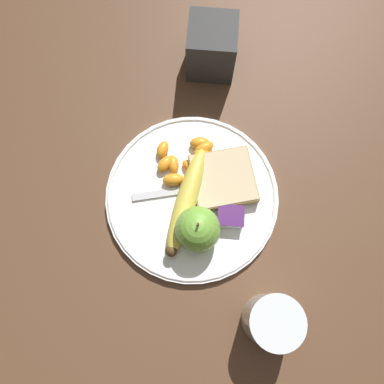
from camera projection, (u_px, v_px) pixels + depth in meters
name	position (u px, v px, depth m)	size (l,w,h in m)	color
ground_plane	(192.00, 197.00, 0.63)	(3.00, 3.00, 0.00)	brown
plate	(192.00, 196.00, 0.62)	(0.29, 0.29, 0.01)	white
juice_glass	(271.00, 321.00, 0.54)	(0.08, 0.08, 0.09)	silver
apple	(198.00, 229.00, 0.57)	(0.07, 0.07, 0.08)	#72B23D
banana	(186.00, 201.00, 0.60)	(0.07, 0.18, 0.03)	#E0CC4C
bread_slice	(223.00, 179.00, 0.62)	(0.12, 0.12, 0.02)	#AB8751
fork	(189.00, 188.00, 0.62)	(0.16, 0.06, 0.00)	silver
jam_packet	(230.00, 217.00, 0.60)	(0.04, 0.03, 0.02)	white
orange_segment_0	(204.00, 148.00, 0.63)	(0.04, 0.04, 0.02)	orange
orange_segment_1	(173.00, 164.00, 0.62)	(0.03, 0.03, 0.02)	orange
orange_segment_2	(203.00, 156.00, 0.63)	(0.04, 0.03, 0.02)	orange
orange_segment_3	(165.00, 164.00, 0.62)	(0.03, 0.04, 0.02)	orange
orange_segment_4	(173.00, 180.00, 0.62)	(0.04, 0.03, 0.02)	orange
orange_segment_5	(163.00, 149.00, 0.63)	(0.03, 0.03, 0.02)	orange
orange_segment_6	(200.00, 143.00, 0.63)	(0.04, 0.02, 0.02)	orange
orange_segment_7	(189.00, 166.00, 0.63)	(0.03, 0.03, 0.01)	orange
condiment_caddy	(212.00, 47.00, 0.66)	(0.08, 0.08, 0.10)	#2D2D2D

